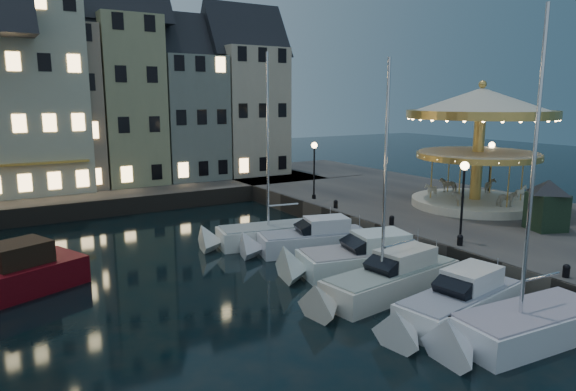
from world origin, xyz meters
TOP-DOWN VIEW (x-y plane):
  - ground at (0.00, 0.00)m, footprint 160.00×160.00m
  - quay_east at (14.00, 6.00)m, footprint 16.00×56.00m
  - quay_north at (-8.00, 28.00)m, footprint 44.00×12.00m
  - quaywall_e at (6.00, 6.00)m, footprint 0.15×44.00m
  - quaywall_n at (-6.00, 22.00)m, footprint 48.00×0.15m
  - streetlamp_b at (7.20, 1.00)m, footprint 0.44×0.44m
  - streetlamp_c at (7.20, 14.50)m, footprint 0.44×0.44m
  - streetlamp_d at (18.50, 8.00)m, footprint 0.44×0.44m
  - bollard_a at (6.60, -5.00)m, footprint 0.30×0.30m
  - bollard_b at (6.60, 0.50)m, footprint 0.30×0.30m
  - bollard_c at (6.60, 5.50)m, footprint 0.30×0.30m
  - bollard_d at (6.60, 11.00)m, footprint 0.30×0.30m
  - townhouse_nc at (-8.00, 30.00)m, footprint 6.82×8.00m
  - townhouse_nd at (-2.25, 30.00)m, footprint 5.50×8.00m
  - townhouse_ne at (3.20, 30.00)m, footprint 6.16×8.00m
  - townhouse_nf at (9.25, 30.00)m, footprint 6.82×8.00m
  - motorboat_a at (2.10, -6.07)m, footprint 7.23×2.85m
  - motorboat_b at (1.52, -3.63)m, footprint 7.28×3.04m
  - motorboat_c at (1.06, -0.22)m, footprint 8.24×3.04m
  - motorboat_d at (2.07, 2.94)m, footprint 7.86×4.04m
  - motorboat_e at (1.72, 7.08)m, footprint 7.33×3.69m
  - motorboat_f at (0.79, 9.62)m, footprint 8.57×3.55m
  - carousel at (15.09, 6.47)m, footprint 9.68×9.68m
  - ticket_kiosk at (13.21, 0.13)m, footprint 2.77×2.77m

SIDE VIEW (x-z plane):
  - ground at x=0.00m, z-range 0.00..0.00m
  - motorboat_f at x=0.79m, z-range -5.14..6.19m
  - motorboat_a at x=2.10m, z-range -5.46..6.53m
  - motorboat_b at x=1.52m, z-range -0.44..1.71m
  - motorboat_e at x=1.72m, z-range -0.44..1.71m
  - motorboat_d at x=2.07m, z-range -0.43..1.72m
  - quay_east at x=14.00m, z-range 0.00..1.30m
  - quay_north at x=-8.00m, z-range 0.00..1.30m
  - quaywall_e at x=6.00m, z-range 0.00..1.30m
  - quaywall_n at x=-6.00m, z-range 0.00..1.30m
  - motorboat_c at x=1.06m, z-range -4.77..6.12m
  - bollard_a at x=6.60m, z-range 1.32..1.89m
  - bollard_b at x=6.60m, z-range 1.32..1.89m
  - bollard_c at x=6.60m, z-range 1.32..1.89m
  - bollard_d at x=6.60m, z-range 1.32..1.89m
  - ticket_kiosk at x=13.21m, z-range 1.61..4.86m
  - streetlamp_b at x=7.20m, z-range 1.93..6.10m
  - streetlamp_c at x=7.20m, z-range 1.93..6.10m
  - streetlamp_d at x=18.50m, z-range 1.93..6.10m
  - carousel at x=15.09m, z-range 2.64..11.11m
  - townhouse_ne at x=3.20m, z-range 1.38..14.18m
  - townhouse_nf at x=9.25m, z-range 1.38..15.18m
  - townhouse_nc at x=-8.00m, z-range 1.38..16.18m
  - townhouse_nd at x=-2.25m, z-range 1.38..17.18m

